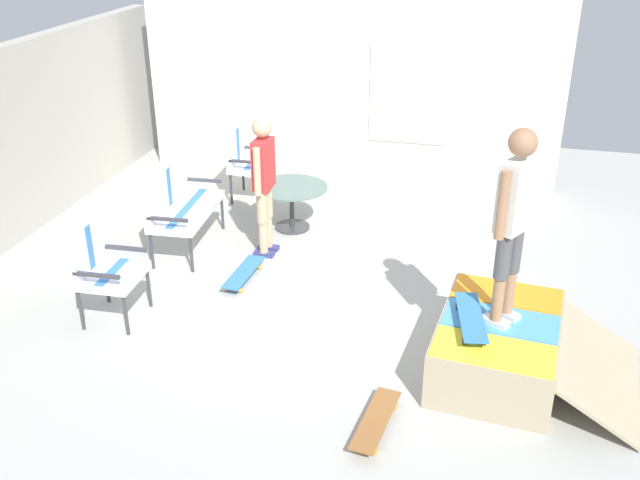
{
  "coord_description": "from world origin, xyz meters",
  "views": [
    {
      "loc": [
        -6.17,
        -1.6,
        3.87
      ],
      "look_at": [
        0.17,
        -0.01,
        0.7
      ],
      "focal_mm": 40.37,
      "sensor_mm": 36.0,
      "label": 1
    }
  ],
  "objects_px": {
    "skate_ramp": "(501,346)",
    "patio_bench": "(177,200)",
    "patio_chair_by_wall": "(100,263)",
    "skateboard_by_bench": "(244,273)",
    "patio_chair_near_house": "(244,156)",
    "person_watching": "(264,177)",
    "skateboard_spare": "(376,420)",
    "skateboard_on_ramp": "(471,317)",
    "person_skater": "(514,214)",
    "patio_table": "(292,199)"
  },
  "relations": [
    {
      "from": "patio_chair_near_house",
      "to": "patio_chair_by_wall",
      "type": "distance_m",
      "value": 3.34
    },
    {
      "from": "skate_ramp",
      "to": "person_skater",
      "type": "distance_m",
      "value": 1.27
    },
    {
      "from": "skateboard_spare",
      "to": "skateboard_on_ramp",
      "type": "bearing_deg",
      "value": -36.61
    },
    {
      "from": "patio_bench",
      "to": "patio_table",
      "type": "bearing_deg",
      "value": -53.69
    },
    {
      "from": "patio_chair_by_wall",
      "to": "person_watching",
      "type": "height_order",
      "value": "person_watching"
    },
    {
      "from": "skate_ramp",
      "to": "skateboard_spare",
      "type": "xyz_separation_m",
      "value": [
        -1.03,
        0.93,
        -0.18
      ]
    },
    {
      "from": "patio_bench",
      "to": "patio_chair_by_wall",
      "type": "height_order",
      "value": "same"
    },
    {
      "from": "patio_chair_by_wall",
      "to": "skateboard_spare",
      "type": "height_order",
      "value": "patio_chair_by_wall"
    },
    {
      "from": "patio_table",
      "to": "skateboard_by_bench",
      "type": "relative_size",
      "value": 1.11
    },
    {
      "from": "patio_chair_by_wall",
      "to": "skateboard_spare",
      "type": "xyz_separation_m",
      "value": [
        -1.01,
        -2.93,
        -0.53
      ]
    },
    {
      "from": "person_skater",
      "to": "skateboard_by_bench",
      "type": "distance_m",
      "value": 3.28
    },
    {
      "from": "patio_table",
      "to": "patio_bench",
      "type": "bearing_deg",
      "value": 126.31
    },
    {
      "from": "skateboard_by_bench",
      "to": "skateboard_on_ramp",
      "type": "xyz_separation_m",
      "value": [
        -1.21,
        -2.49,
        0.53
      ]
    },
    {
      "from": "patio_chair_by_wall",
      "to": "skateboard_on_ramp",
      "type": "xyz_separation_m",
      "value": [
        -0.14,
        -3.58,
        0.0
      ]
    },
    {
      "from": "skate_ramp",
      "to": "patio_bench",
      "type": "height_order",
      "value": "patio_bench"
    },
    {
      "from": "person_watching",
      "to": "patio_chair_by_wall",
      "type": "bearing_deg",
      "value": 147.51
    },
    {
      "from": "patio_chair_near_house",
      "to": "skateboard_by_bench",
      "type": "xyz_separation_m",
      "value": [
        -2.26,
        -0.77,
        -0.53
      ]
    },
    {
      "from": "patio_bench",
      "to": "patio_chair_near_house",
      "type": "distance_m",
      "value": 1.69
    },
    {
      "from": "patio_bench",
      "to": "patio_table",
      "type": "xyz_separation_m",
      "value": [
        0.85,
        -1.15,
        -0.21
      ]
    },
    {
      "from": "skate_ramp",
      "to": "skateboard_spare",
      "type": "relative_size",
      "value": 2.26
    },
    {
      "from": "patio_bench",
      "to": "skateboard_on_ramp",
      "type": "relative_size",
      "value": 1.56
    },
    {
      "from": "person_watching",
      "to": "skateboard_by_bench",
      "type": "height_order",
      "value": "person_watching"
    },
    {
      "from": "patio_table",
      "to": "person_skater",
      "type": "xyz_separation_m",
      "value": [
        -2.49,
        -2.6,
        1.13
      ]
    },
    {
      "from": "patio_bench",
      "to": "patio_chair_near_house",
      "type": "relative_size",
      "value": 1.26
    },
    {
      "from": "skateboard_spare",
      "to": "skateboard_on_ramp",
      "type": "xyz_separation_m",
      "value": [
        0.87,
        -0.65,
        0.53
      ]
    },
    {
      "from": "person_skater",
      "to": "skateboard_spare",
      "type": "relative_size",
      "value": 2.1
    },
    {
      "from": "skateboard_spare",
      "to": "skateboard_on_ramp",
      "type": "relative_size",
      "value": 0.99
    },
    {
      "from": "patio_bench",
      "to": "skateboard_by_bench",
      "type": "xyz_separation_m",
      "value": [
        -0.59,
        -1.01,
        -0.53
      ]
    },
    {
      "from": "person_watching",
      "to": "person_skater",
      "type": "bearing_deg",
      "value": -122.76
    },
    {
      "from": "skateboard_by_bench",
      "to": "skateboard_spare",
      "type": "bearing_deg",
      "value": -138.29
    },
    {
      "from": "patio_table",
      "to": "skateboard_by_bench",
      "type": "distance_m",
      "value": 1.48
    },
    {
      "from": "patio_bench",
      "to": "person_skater",
      "type": "bearing_deg",
      "value": -113.62
    },
    {
      "from": "patio_chair_near_house",
      "to": "person_watching",
      "type": "bearing_deg",
      "value": -152.85
    },
    {
      "from": "person_watching",
      "to": "skateboard_spare",
      "type": "bearing_deg",
      "value": -146.76
    },
    {
      "from": "patio_table",
      "to": "person_watching",
      "type": "bearing_deg",
      "value": 171.92
    },
    {
      "from": "skate_ramp",
      "to": "person_watching",
      "type": "distance_m",
      "value": 3.32
    },
    {
      "from": "person_skater",
      "to": "skateboard_on_ramp",
      "type": "height_order",
      "value": "person_skater"
    },
    {
      "from": "patio_chair_by_wall",
      "to": "skate_ramp",
      "type": "bearing_deg",
      "value": -89.75
    },
    {
      "from": "patio_chair_by_wall",
      "to": "skateboard_by_bench",
      "type": "relative_size",
      "value": 1.26
    },
    {
      "from": "person_skater",
      "to": "skateboard_spare",
      "type": "xyz_separation_m",
      "value": [
        -1.02,
        0.89,
        -1.45
      ]
    },
    {
      "from": "patio_table",
      "to": "skate_ramp",
      "type": "bearing_deg",
      "value": -133.24
    },
    {
      "from": "patio_bench",
      "to": "skateboard_by_bench",
      "type": "bearing_deg",
      "value": -120.34
    },
    {
      "from": "patio_bench",
      "to": "skateboard_by_bench",
      "type": "height_order",
      "value": "patio_bench"
    },
    {
      "from": "patio_chair_by_wall",
      "to": "patio_table",
      "type": "xyz_separation_m",
      "value": [
        2.5,
        -1.22,
        -0.21
      ]
    },
    {
      "from": "skateboard_by_bench",
      "to": "skateboard_on_ramp",
      "type": "relative_size",
      "value": 0.98
    },
    {
      "from": "patio_chair_near_house",
      "to": "skateboard_spare",
      "type": "bearing_deg",
      "value": -148.88
    },
    {
      "from": "skate_ramp",
      "to": "skateboard_by_bench",
      "type": "distance_m",
      "value": 2.98
    },
    {
      "from": "skate_ramp",
      "to": "patio_chair_by_wall",
      "type": "bearing_deg",
      "value": 90.25
    },
    {
      "from": "patio_chair_near_house",
      "to": "skate_ramp",
      "type": "bearing_deg",
      "value": -132.95
    },
    {
      "from": "skateboard_spare",
      "to": "patio_chair_by_wall",
      "type": "bearing_deg",
      "value": 70.91
    }
  ]
}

